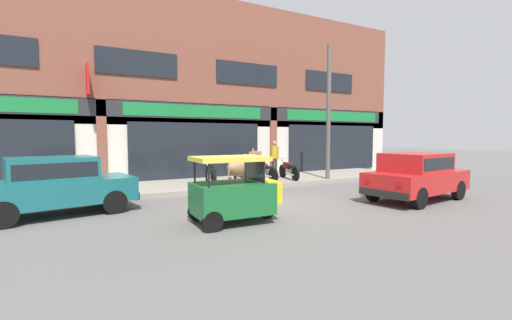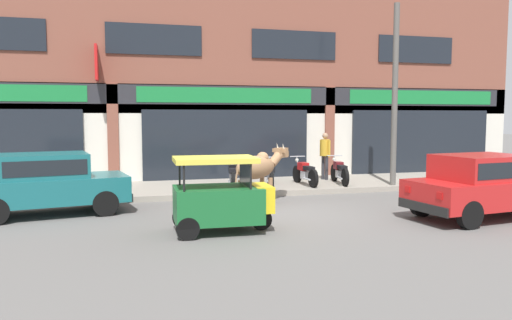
% 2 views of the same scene
% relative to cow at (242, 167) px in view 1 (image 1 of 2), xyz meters
% --- Properties ---
extents(ground_plane, '(90.00, 90.00, 0.00)m').
position_rel_cow_xyz_m(ground_plane, '(0.17, -0.85, -1.01)').
color(ground_plane, '#605E5B').
extents(sidewalk, '(19.00, 3.35, 0.16)m').
position_rel_cow_xyz_m(sidewalk, '(0.17, 3.03, -0.93)').
color(sidewalk, gray).
rests_on(sidewalk, ground).
extents(shop_building, '(23.00, 1.40, 8.09)m').
position_rel_cow_xyz_m(shop_building, '(0.17, 4.96, 2.82)').
color(shop_building, brown).
rests_on(shop_building, ground).
extents(cow, '(1.86, 1.44, 1.61)m').
position_rel_cow_xyz_m(cow, '(0.00, 0.00, 0.00)').
color(cow, '#936B47').
rests_on(cow, ground).
extents(car_0, '(3.80, 2.22, 1.46)m').
position_rel_cow_xyz_m(car_0, '(-5.09, 0.17, -0.19)').
color(car_0, black).
rests_on(car_0, ground).
extents(car_1, '(3.75, 2.05, 1.46)m').
position_rel_cow_xyz_m(car_1, '(4.54, -2.83, -0.19)').
color(car_1, black).
rests_on(car_1, ground).
extents(auto_rickshaw, '(2.01, 1.21, 1.52)m').
position_rel_cow_xyz_m(auto_rickshaw, '(-1.48, -2.60, -0.35)').
color(auto_rickshaw, black).
rests_on(auto_rickshaw, ground).
extents(motorcycle_0, '(0.63, 1.80, 0.88)m').
position_rel_cow_xyz_m(motorcycle_0, '(-0.16, 2.35, -0.46)').
color(motorcycle_0, black).
rests_on(motorcycle_0, sidewalk).
extents(motorcycle_1, '(0.67, 1.79, 0.88)m').
position_rel_cow_xyz_m(motorcycle_1, '(1.03, 2.34, -0.46)').
color(motorcycle_1, black).
rests_on(motorcycle_1, sidewalk).
extents(motorcycle_2, '(0.52, 1.81, 0.88)m').
position_rel_cow_xyz_m(motorcycle_2, '(2.18, 2.38, -0.46)').
color(motorcycle_2, black).
rests_on(motorcycle_2, sidewalk).
extents(motorcycle_3, '(0.58, 1.81, 0.88)m').
position_rel_cow_xyz_m(motorcycle_3, '(3.37, 2.38, -0.46)').
color(motorcycle_3, black).
rests_on(motorcycle_3, sidewalk).
extents(pedestrian, '(0.32, 0.48, 1.60)m').
position_rel_cow_xyz_m(pedestrian, '(3.32, 3.46, 0.14)').
color(pedestrian, '#2D2D33').
rests_on(pedestrian, sidewalk).
extents(utility_pole, '(0.18, 0.18, 5.64)m').
position_rel_cow_xyz_m(utility_pole, '(4.87, 1.65, 1.97)').
color(utility_pole, '#595651').
rests_on(utility_pole, sidewalk).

